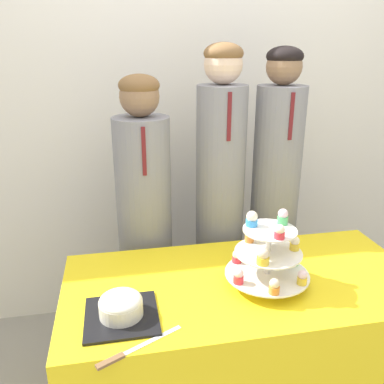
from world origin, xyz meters
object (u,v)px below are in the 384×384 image
Objects in this scene: round_cake at (121,307)px; student_2 at (274,211)px; cupcake_stand at (268,254)px; student_0 at (145,232)px; cake_knife at (126,353)px; student_1 at (220,212)px.

student_2 reaches higher than round_cake.
cupcake_stand is 0.22× the size of student_0.
cupcake_stand is at bearing 0.72° from cake_knife.
round_cake is 0.19m from cake_knife.
student_0 is 0.69m from student_2.
student_0 is at bearing 180.00° from student_2.
cupcake_stand is at bearing -53.45° from student_0.
student_0 is at bearing 78.45° from round_cake.
cupcake_stand is at bearing 10.71° from round_cake.
cupcake_stand is at bearing -86.19° from student_1.
cupcake_stand is 0.58m from student_1.
round_cake is 0.77× the size of cupcake_stand.
cake_knife is at bearing -152.61° from cupcake_stand.
round_cake is at bearing 66.05° from cake_knife.
cupcake_stand is 0.20× the size of student_1.
student_0 reaches higher than round_cake.
cake_knife is at bearing -87.28° from round_cake.
round_cake is 0.16× the size of student_2.
student_1 is at bearing 93.81° from cupcake_stand.
round_cake is at bearing -101.55° from student_0.
cupcake_stand is 0.20× the size of student_2.
student_0 is (0.14, 0.69, -0.05)m from round_cake.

